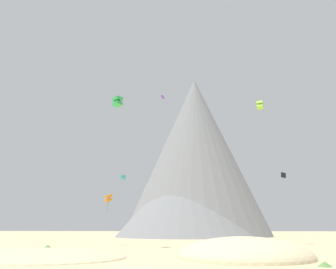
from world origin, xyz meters
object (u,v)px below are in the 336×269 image
object	(u,v)px
kite_green_mid	(118,102)
kite_orange_low	(108,198)
kite_violet_high	(163,97)
bush_scatter_east	(325,264)
bush_low_patch	(277,251)
bush_ridge_crest	(235,260)
kite_black_low	(283,175)
rock_massif	(191,168)
kite_teal_low	(123,177)
bush_far_left	(46,249)
kite_lime_mid	(260,105)
bush_near_left	(47,249)

from	to	relation	value
kite_green_mid	kite_orange_low	size ratio (longest dim) A/B	0.54
kite_violet_high	bush_scatter_east	bearing A→B (deg)	-80.50
bush_low_patch	bush_ridge_crest	bearing A→B (deg)	-116.41
bush_ridge_crest	bush_scatter_east	bearing A→B (deg)	-16.87
kite_green_mid	bush_low_patch	bearing A→B (deg)	110.99
kite_green_mid	kite_violet_high	size ratio (longest dim) A/B	1.76
kite_violet_high	kite_black_low	world-z (taller)	kite_violet_high
bush_scatter_east	kite_violet_high	size ratio (longest dim) A/B	1.17
rock_massif	bush_ridge_crest	bearing A→B (deg)	-87.33
rock_massif	kite_orange_low	size ratio (longest dim) A/B	17.29
bush_ridge_crest	bush_low_patch	bearing A→B (deg)	63.59
bush_scatter_east	kite_teal_low	xyz separation A→B (m)	(-25.80, 46.37, 13.40)
bush_far_left	kite_lime_mid	bearing A→B (deg)	27.25
kite_teal_low	kite_orange_low	world-z (taller)	kite_teal_low
kite_teal_low	kite_green_mid	world-z (taller)	kite_green_mid
kite_lime_mid	kite_orange_low	size ratio (longest dim) A/B	0.46
kite_black_low	bush_low_patch	bearing A→B (deg)	-82.89
bush_scatter_east	kite_orange_low	distance (m)	41.39
kite_black_low	kite_teal_low	bearing A→B (deg)	-179.84
rock_massif	kite_black_low	xyz separation A→B (m)	(16.02, -55.46, -10.04)
bush_near_left	bush_ridge_crest	bearing A→B (deg)	-29.62
rock_massif	kite_lime_mid	bearing A→B (deg)	-75.56
bush_far_left	kite_teal_low	distance (m)	32.01
kite_black_low	kite_lime_mid	bearing A→B (deg)	154.58
kite_green_mid	kite_lime_mid	bearing A→B (deg)	154.76
bush_ridge_crest	kite_lime_mid	xyz separation A→B (m)	(9.51, 32.47, 25.29)
kite_lime_mid	kite_teal_low	world-z (taller)	kite_lime_mid
bush_low_patch	kite_green_mid	size ratio (longest dim) A/B	0.59
kite_green_mid	bush_scatter_east	bearing A→B (deg)	83.91
bush_low_patch	bush_near_left	xyz separation A→B (m)	(-28.69, -0.66, 0.15)
bush_near_left	kite_violet_high	size ratio (longest dim) A/B	2.72
kite_teal_low	kite_violet_high	distance (m)	19.68
bush_low_patch	bush_near_left	world-z (taller)	bush_near_left
bush_near_left	rock_massif	bearing A→B (deg)	75.85
bush_low_patch	kite_violet_high	bearing A→B (deg)	120.49
bush_far_left	kite_teal_low	world-z (taller)	kite_teal_low
kite_black_low	kite_green_mid	bearing A→B (deg)	-136.02
kite_lime_mid	bush_scatter_east	bearing A→B (deg)	-75.66
bush_low_patch	kite_orange_low	world-z (taller)	kite_orange_low
bush_far_left	rock_massif	bearing A→B (deg)	74.26
bush_low_patch	kite_violet_high	xyz separation A→B (m)	(-16.43, 27.91, 30.60)
bush_near_left	kite_orange_low	distance (m)	18.90
bush_near_left	kite_green_mid	distance (m)	24.45
bush_low_patch	bush_near_left	bearing A→B (deg)	-178.67
rock_massif	kite_teal_low	bearing A→B (deg)	-110.09
bush_scatter_east	rock_massif	distance (m)	90.14
bush_low_patch	bush_far_left	world-z (taller)	bush_low_patch
kite_green_mid	kite_black_low	distance (m)	30.93
bush_far_left	kite_green_mid	distance (m)	24.24
kite_violet_high	kite_orange_low	size ratio (longest dim) A/B	0.31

